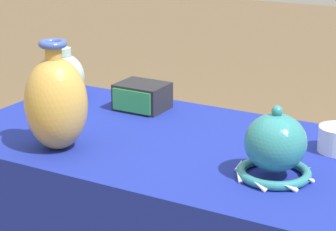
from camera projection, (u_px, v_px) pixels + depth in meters
display_table at (185, 172)px, 1.73m from camera, size 1.27×0.65×0.71m
vase_tall_bulbous at (56, 102)px, 1.65m from camera, size 0.16×0.16×0.28m
vase_dome_bell at (275, 148)px, 1.49m from camera, size 0.19×0.19×0.18m
mosaic_tile_box at (142, 96)px, 1.99m from camera, size 0.15×0.13×0.08m
pot_squat_ivory at (56, 105)px, 1.94m from camera, size 0.12×0.12×0.06m
jar_round_celadon at (65, 76)px, 2.08m from camera, size 0.13×0.13×0.17m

